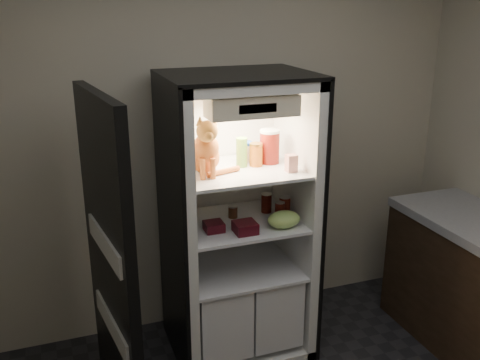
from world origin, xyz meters
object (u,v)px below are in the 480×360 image
Objects in this scene: cream_carton at (291,163)px; soda_can_c at (280,211)px; salsa_jar at (256,155)px; soda_can_a at (266,203)px; grape_bag at (284,219)px; parmesan_shaker at (242,152)px; mayo_tub at (245,152)px; tabby_cat at (205,151)px; refrigerator at (236,238)px; condiment_jar at (233,211)px; berry_box_right at (245,227)px; soda_can_b at (285,207)px; berry_box_left at (214,227)px; pepper_jar at (270,146)px.

cream_carton reaches higher than soda_can_c.
soda_can_a is at bearing 30.14° from salsa_jar.
soda_can_c is at bearing 77.91° from grape_bag.
parmesan_shaker is 0.43m from soda_can_a.
tabby_cat is at bearing -154.35° from mayo_tub.
refrigerator reaches higher than condiment_jar.
soda_can_a is at bearing 102.82° from cream_carton.
soda_can_a is at bearing -16.87° from mayo_tub.
berry_box_right is (-0.25, 0.01, -0.02)m from grape_bag.
berry_box_left is at bearing -172.42° from soda_can_b.
mayo_tub is 1.01× the size of berry_box_right.
refrigerator is at bearing 140.56° from cream_carton.
soda_can_a is at bearing 22.65° from berry_box_left.
pepper_jar reaches higher than grape_bag.
tabby_cat is at bearing 179.52° from soda_can_b.
condiment_jar is at bearing 154.43° from soda_can_c.
tabby_cat is at bearing 140.93° from berry_box_right.
parmesan_shaker is 1.43× the size of soda_can_a.
pepper_jar is 0.42m from soda_can_c.
soda_can_c is at bearing 3.98° from berry_box_left.
condiment_jar is 0.36m from grape_bag.
grape_bag reaches higher than berry_box_left.
soda_can_a is 0.24m from condiment_jar.
pepper_jar is at bearing 4.97° from parmesan_shaker.
mayo_tub is at bearing 146.02° from soda_can_b.
parmesan_shaker is at bearing -120.85° from mayo_tub.
parmesan_shaker reaches higher than berry_box_right.
berry_box_left is (-0.23, -0.13, -0.41)m from parmesan_shaker.
pepper_jar is 2.03× the size of cream_carton.
pepper_jar is at bearing 103.44° from soda_can_c.
soda_can_c is at bearing 22.99° from berry_box_right.
tabby_cat is 0.65m from soda_can_c.
mayo_tub reaches higher than soda_can_c.
berry_box_left is at bearing -159.94° from salsa_jar.
condiment_jar is at bearing 133.75° from grape_bag.
cream_carton is at bearing -49.64° from salsa_jar.
cream_carton reaches higher than condiment_jar.
tabby_cat is (-0.23, -0.09, 0.64)m from refrigerator.
mayo_tub is (0.31, 0.15, -0.07)m from tabby_cat.
parmesan_shaker reaches higher than mayo_tub.
tabby_cat is at bearing 109.24° from berry_box_left.
berry_box_left is (-0.28, -0.22, -0.39)m from mayo_tub.
grape_bag is at bearing -152.77° from cream_carton.
mayo_tub is 0.38m from soda_can_a.
condiment_jar is (-0.02, 0.00, 0.19)m from refrigerator.
refrigerator is 0.31m from berry_box_left.
pepper_jar is 0.23m from cream_carton.
cream_carton is at bearing -101.66° from soda_can_b.
salsa_jar is (0.12, -0.04, 0.57)m from refrigerator.
cream_carton is 0.42m from soda_can_a.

